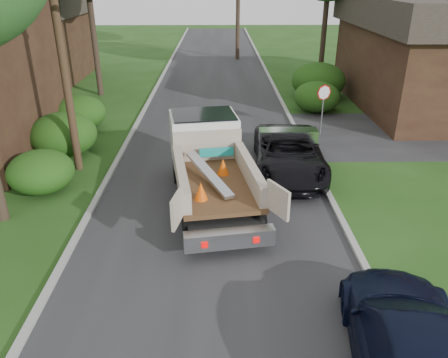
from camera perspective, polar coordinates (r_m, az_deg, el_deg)
name	(u,v)px	position (r m, az deg, el deg)	size (l,w,h in m)	color
ground	(213,234)	(13.44, -1.41, -7.14)	(120.00, 120.00, 0.00)	#204313
road	(215,128)	(22.53, -1.21, 6.63)	(8.00, 90.00, 0.02)	#28282B
curb_left	(135,128)	(22.91, -11.59, 6.58)	(0.20, 90.00, 0.12)	#9E9E99
curb_right	(295,127)	(22.85, 9.20, 6.72)	(0.20, 90.00, 0.12)	#9E9E99
stop_sign	(323,99)	(21.65, 12.85, 10.13)	(0.71, 0.32, 2.48)	slate
utility_pole	(59,36)	(17.39, -20.70, 17.05)	(2.42, 1.25, 10.00)	#382619
house_left_far	(30,36)	(36.28, -24.02, 16.64)	(7.56, 7.56, 6.00)	#341D15
house_right	(443,52)	(28.70, 26.68, 14.61)	(9.72, 12.96, 6.20)	#341D15
hedge_left_a	(41,172)	(16.96, -22.79, 0.89)	(2.34, 2.34, 1.53)	#173F0E
hedge_left_b	(63,135)	(20.05, -20.29, 5.46)	(2.86, 2.86, 1.87)	#173F0E
hedge_left_c	(80,113)	(23.33, -18.35, 8.18)	(2.60, 2.60, 1.70)	#173F0E
hedge_right_a	(317,97)	(25.79, 12.03, 10.45)	(2.60, 2.60, 1.70)	#173F0E
hedge_right_b	(318,81)	(28.73, 12.22, 12.45)	(3.38, 3.38, 2.21)	#173F0E
flatbed_truck	(208,156)	(15.41, -2.06, 3.08)	(3.78, 7.06, 2.55)	black
black_pickup	(289,153)	(17.36, 8.45, 3.37)	(2.67, 5.80, 1.61)	black
navy_suv	(414,351)	(9.46, 23.53, -19.94)	(2.24, 5.52, 1.60)	black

